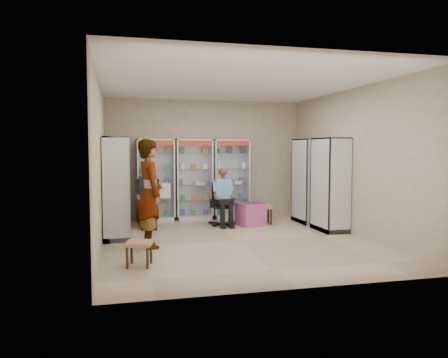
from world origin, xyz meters
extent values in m
plane|color=tan|center=(0.00, 0.00, 0.00)|extent=(6.00, 6.00, 0.00)
cube|color=#C4AF91|center=(0.00, 3.00, 1.50)|extent=(5.00, 0.02, 3.00)
cube|color=#C4AF91|center=(0.00, -3.00, 1.50)|extent=(5.00, 0.02, 3.00)
cube|color=#C4AF91|center=(-2.50, 0.00, 1.50)|extent=(0.02, 6.00, 3.00)
cube|color=#C4AF91|center=(2.50, 0.00, 1.50)|extent=(0.02, 6.00, 3.00)
cube|color=white|center=(0.00, 0.00, 3.00)|extent=(5.00, 6.00, 0.02)
cube|color=silver|center=(-1.30, 2.73, 1.00)|extent=(0.90, 0.50, 2.00)
cube|color=silver|center=(-0.35, 2.73, 1.00)|extent=(0.90, 0.50, 2.00)
cube|color=#ACAEB3|center=(0.60, 2.73, 1.00)|extent=(0.90, 0.50, 2.00)
cube|color=#B4B7BC|center=(2.23, 1.60, 1.00)|extent=(0.90, 0.50, 2.00)
cube|color=#A5A7AC|center=(2.23, 0.50, 1.00)|extent=(0.90, 0.50, 2.00)
cube|color=#B3B6BA|center=(-2.23, 1.80, 1.00)|extent=(0.90, 0.50, 2.00)
cube|color=#A3A6AA|center=(-2.23, 0.70, 1.00)|extent=(0.90, 0.50, 2.00)
cube|color=black|center=(-1.55, 2.00, 0.47)|extent=(0.42, 0.42, 0.94)
cube|color=black|center=(0.13, 1.72, 0.49)|extent=(0.55, 0.55, 0.98)
cube|color=#9D3E7C|center=(0.75, 1.51, 0.26)|extent=(0.66, 0.64, 0.52)
cylinder|color=#511006|center=(0.76, 1.45, 0.58)|extent=(0.07, 0.07, 0.11)
cube|color=tan|center=(1.10, 1.67, 0.21)|extent=(0.49, 0.49, 0.43)
cube|color=#B3774B|center=(-1.90, -1.44, 0.19)|extent=(0.45, 0.45, 0.37)
imported|color=#97979A|center=(-1.65, -0.18, 0.97)|extent=(0.59, 0.78, 1.94)
camera|label=1|loc=(-2.18, -8.03, 1.77)|focal=35.00mm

